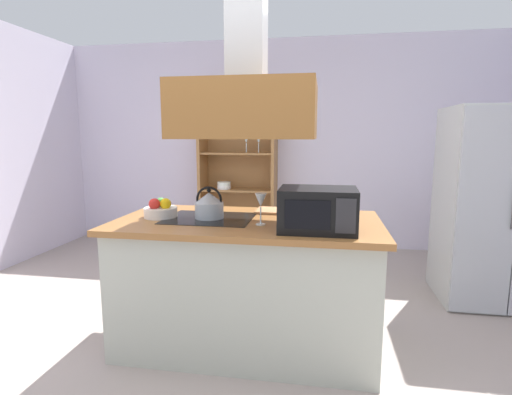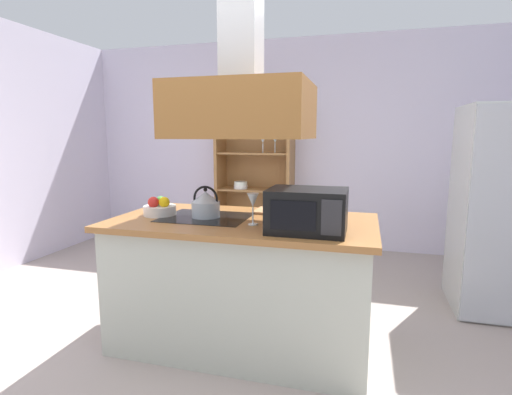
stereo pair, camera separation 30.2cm
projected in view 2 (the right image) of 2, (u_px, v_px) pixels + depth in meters
ground_plane at (226, 364)px, 2.56m from camera, size 7.80×7.80×0.00m
wall_back at (302, 145)px, 5.21m from camera, size 6.00×0.12×2.70m
kitchen_island at (243, 281)px, 2.78m from camera, size 1.80×0.95×0.90m
range_hood at (242, 93)px, 2.58m from camera, size 0.90×0.70×1.25m
dish_cabinet at (255, 183)px, 5.23m from camera, size 1.00×0.40×1.91m
kettle at (206, 204)px, 2.76m from camera, size 0.20×0.20×0.22m
cutting_board at (278, 211)px, 2.95m from camera, size 0.35×0.25×0.02m
microwave at (307, 211)px, 2.34m from camera, size 0.46×0.35×0.26m
wine_glass_on_counter at (253, 202)px, 2.53m from camera, size 0.08×0.08×0.21m
fruit_bowl at (160, 208)px, 2.84m from camera, size 0.23×0.23×0.14m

